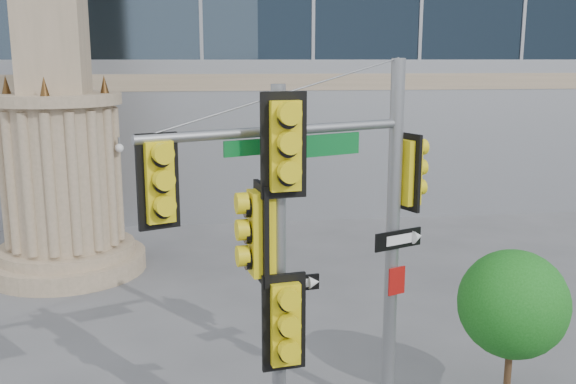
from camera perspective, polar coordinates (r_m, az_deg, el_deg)
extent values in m
cylinder|color=gray|center=(19.75, -18.93, -5.93)|extent=(4.40, 4.40, 0.50)
cylinder|color=gray|center=(19.63, -19.01, -4.81)|extent=(3.80, 3.80, 0.30)
cylinder|color=gray|center=(19.16, -19.44, 1.37)|extent=(3.00, 3.00, 4.00)
cylinder|color=gray|center=(18.91, -19.88, 7.79)|extent=(3.50, 3.50, 0.30)
cone|color=#472D14|center=(18.66, -16.02, 9.22)|extent=(0.24, 0.24, 0.50)
cone|color=#472D14|center=(19.21, -23.80, 8.74)|extent=(0.24, 0.24, 0.50)
cylinder|color=slate|center=(10.68, 9.25, -4.78)|extent=(0.22, 0.22, 6.05)
cylinder|color=slate|center=(9.09, -0.73, 5.46)|extent=(3.96, 1.77, 0.14)
cube|color=#0C6929|center=(9.47, 3.06, 4.17)|extent=(1.22, 0.55, 0.32)
cube|color=yellow|center=(8.43, -11.50, 0.92)|extent=(0.62, 0.48, 1.26)
cube|color=yellow|center=(10.58, 10.65, 1.75)|extent=(0.48, 0.62, 1.26)
cube|color=black|center=(10.53, 9.77, -4.17)|extent=(0.87, 0.39, 0.30)
cube|color=#A6110F|center=(10.75, 9.64, -7.79)|extent=(0.31, 0.15, 0.46)
cylinder|color=slate|center=(9.28, -0.82, -8.31)|extent=(0.21, 0.21, 5.70)
cube|color=yellow|center=(8.55, -0.40, 4.16)|extent=(0.67, 0.42, 1.43)
cube|color=yellow|center=(8.97, -2.38, -3.67)|extent=(0.42, 0.67, 1.43)
cube|color=yellow|center=(9.22, -0.38, -11.49)|extent=(0.67, 0.42, 1.43)
cube|color=black|center=(9.19, 0.66, -8.13)|extent=(0.70, 0.15, 0.23)
cylinder|color=#382314|center=(12.02, 18.96, -14.81)|extent=(0.12, 0.12, 1.57)
sphere|color=#145914|center=(11.54, 19.37, -9.36)|extent=(1.83, 1.83, 1.83)
sphere|color=#145914|center=(11.99, 20.51, -9.98)|extent=(1.14, 1.14, 1.14)
sphere|color=#145914|center=(11.31, 18.38, -10.92)|extent=(0.96, 0.96, 0.96)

